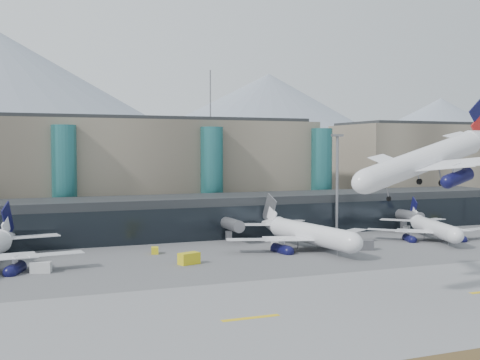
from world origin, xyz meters
The scene contains 18 objects.
ground centered at (0.00, 0.00, 0.00)m, with size 900.00×900.00×0.00m, color #515154.
runway_strip centered at (0.00, -15.00, 0.02)m, with size 400.00×40.00×0.04m, color slate.
runway_markings centered at (0.00, -15.00, 0.05)m, with size 128.00×1.00×0.02m.
concourse centered at (-0.02, 57.73, 4.97)m, with size 170.00×27.00×10.00m.
terminal_main centered at (-25.00, 90.00, 15.44)m, with size 130.00×30.00×31.00m.
terminal_east centered at (95.00, 90.00, 15.44)m, with size 70.00×30.00×31.00m.
teal_towers centered at (-14.99, 74.01, 14.01)m, with size 116.40×19.40×46.00m.
mountain_ridge centered at (15.97, 380.00, 45.74)m, with size 910.00×400.00×110.00m.
lightmast_mid centered at (30.00, 48.00, 14.42)m, with size 3.00×1.20×25.60m.
hero_jet centered at (10.47, -13.30, 21.55)m, with size 31.24×31.16×10.13m.
jet_parked_mid centered at (11.71, 32.57, 4.74)m, with size 38.63×38.46×12.52m.
jet_parked_right centered at (46.59, 32.26, 3.98)m, with size 31.11×32.76×10.52m.
veh_a centered at (-43.62, 24.93, 0.98)m, with size 3.48×1.96×1.96m, color silver.
veh_b centered at (-20.38, 36.44, 0.69)m, with size 2.39×1.47×1.38m, color gold.
veh_c centered at (22.90, 24.50, 1.07)m, with size 3.85×2.03×2.14m, color #47474B.
veh_d centered at (49.05, 44.48, 0.77)m, with size 2.69×1.44×1.53m, color silver.
veh_g centered at (7.09, 35.17, 0.69)m, with size 2.38×1.39×1.39m, color silver.
veh_h centered at (-17.00, 22.94, 1.10)m, with size 3.97×2.09×2.20m, color gold.
Camera 1 is at (-49.35, -85.81, 21.94)m, focal length 45.00 mm.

